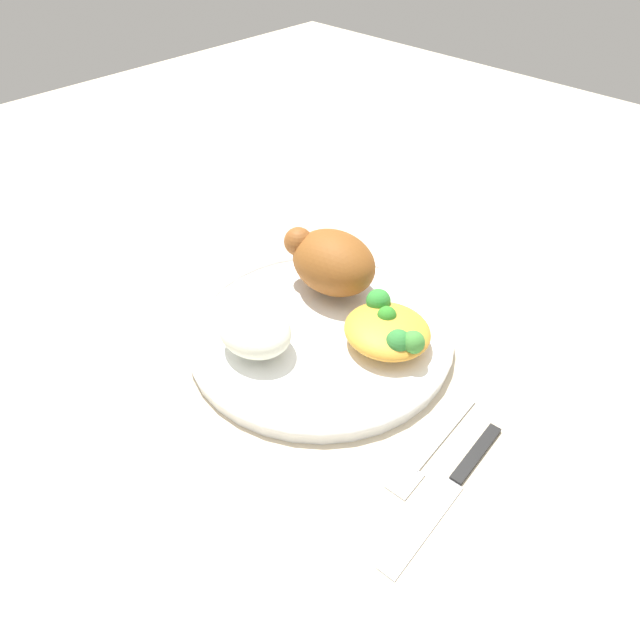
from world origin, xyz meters
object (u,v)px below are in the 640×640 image
(plate, at_px, (320,333))
(rice_pile, at_px, (255,330))
(fork, at_px, (431,449))
(knife, at_px, (456,480))
(mac_cheese_with_broccoli, at_px, (389,329))
(roasted_chicken, at_px, (331,261))

(plate, distance_m, rice_pile, 0.08)
(fork, distance_m, knife, 0.04)
(plate, xyz_separation_m, mac_cheese_with_broccoli, (-0.07, -0.03, 0.03))
(plate, xyz_separation_m, fork, (-0.18, 0.04, -0.01))
(mac_cheese_with_broccoli, bearing_deg, knife, 150.19)
(plate, xyz_separation_m, knife, (-0.22, 0.05, -0.01))
(roasted_chicken, xyz_separation_m, fork, (-0.23, 0.10, -0.05))
(knife, bearing_deg, rice_pile, 4.43)
(rice_pile, relative_size, knife, 0.46)
(plate, height_order, mac_cheese_with_broccoli, mac_cheese_with_broccoli)
(plate, distance_m, knife, 0.23)
(plate, bearing_deg, rice_pile, 68.04)
(plate, bearing_deg, roasted_chicken, -56.05)
(mac_cheese_with_broccoli, bearing_deg, fork, 147.28)
(fork, bearing_deg, roasted_chicken, -24.36)
(roasted_chicken, xyz_separation_m, mac_cheese_with_broccoli, (-0.11, 0.03, -0.02))
(plate, height_order, fork, plate)
(roasted_chicken, distance_m, knife, 0.29)
(roasted_chicken, bearing_deg, knife, 156.28)
(plate, distance_m, roasted_chicken, 0.09)
(rice_pile, xyz_separation_m, fork, (-0.21, -0.03, -0.04))
(mac_cheese_with_broccoli, distance_m, fork, 0.14)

